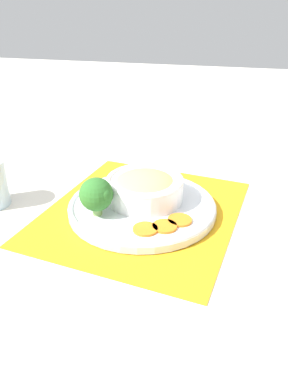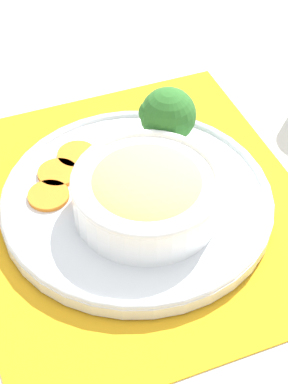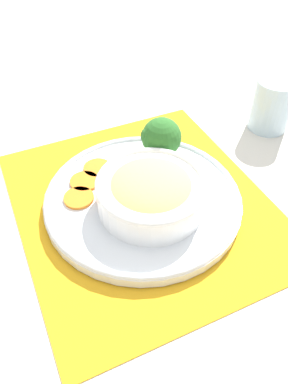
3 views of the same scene
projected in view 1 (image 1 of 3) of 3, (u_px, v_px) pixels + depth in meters
ground_plane at (142, 212)px, 0.83m from camera, size 4.00×4.00×0.00m
placemat at (142, 211)px, 0.83m from camera, size 0.46×0.50×0.00m
plate at (142, 206)px, 0.82m from camera, size 0.32×0.32×0.02m
bowl at (146, 187)px, 0.83m from camera, size 0.17×0.17×0.06m
broccoli_floret at (96, 194)px, 0.76m from camera, size 0.07×0.07×0.08m
carrot_slice_near at (145, 229)px, 0.73m from camera, size 0.05×0.05×0.01m
carrot_slice_middle at (165, 226)px, 0.74m from camera, size 0.05×0.05×0.01m
carrot_slice_far at (180, 220)px, 0.76m from camera, size 0.05×0.05×0.01m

